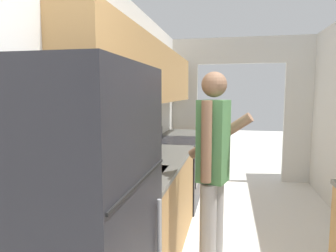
# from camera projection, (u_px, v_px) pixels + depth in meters

# --- Properties ---
(wall_left) EXTENTS (0.38, 7.21, 2.50)m
(wall_left) POSITION_uv_depth(u_px,v_px,m) (127.00, 102.00, 2.90)
(wall_left) COLOR silver
(wall_left) RESTS_ON ground_plane
(wall_far_with_doorway) EXTENTS (2.79, 0.06, 2.50)m
(wall_far_with_doorway) POSITION_uv_depth(u_px,v_px,m) (240.00, 100.00, 5.26)
(wall_far_with_doorway) COLOR silver
(wall_far_with_doorway) RESTS_ON ground_plane
(counter_left) EXTENTS (0.62, 3.64, 0.91)m
(counter_left) POSITION_uv_depth(u_px,v_px,m) (161.00, 191.00, 3.34)
(counter_left) COLOR #B2844C
(counter_left) RESTS_ON ground_plane
(range_oven) EXTENTS (0.66, 0.77, 1.05)m
(range_oven) POSITION_uv_depth(u_px,v_px,m) (175.00, 172.00, 4.13)
(range_oven) COLOR black
(range_oven) RESTS_ON ground_plane
(person) EXTENTS (0.54, 0.45, 1.71)m
(person) POSITION_uv_depth(u_px,v_px,m) (213.00, 173.00, 2.36)
(person) COLOR #9E9E9E
(person) RESTS_ON ground_plane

